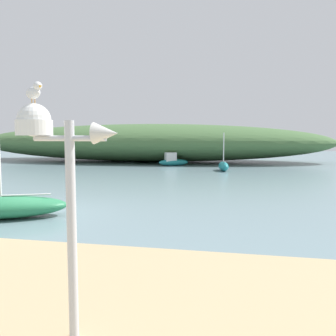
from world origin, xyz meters
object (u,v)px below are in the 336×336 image
at_px(seagull_on_radar, 34,92).
at_px(sailboat_far_right, 223,166).
at_px(mast_structure, 52,150).
at_px(motorboat_inner_mooring, 173,161).
at_px(sailboat_east_reach, 1,207).

height_order(seagull_on_radar, sailboat_far_right, seagull_on_radar).
height_order(mast_structure, motorboat_inner_mooring, mast_structure).
bearing_deg(seagull_on_radar, motorboat_inner_mooring, 97.34).
bearing_deg(mast_structure, seagull_on_radar, -177.66).
distance_m(sailboat_east_reach, sailboat_far_right, 19.29).
relative_size(mast_structure, sailboat_east_reach, 0.65).
distance_m(mast_structure, seagull_on_radar, 0.75).
height_order(sailboat_east_reach, sailboat_far_right, sailboat_east_reach).
bearing_deg(seagull_on_radar, mast_structure, 2.34).
bearing_deg(sailboat_far_right, motorboat_inner_mooring, 139.85).
relative_size(seagull_on_radar, sailboat_far_right, 0.11).
bearing_deg(sailboat_east_reach, motorboat_inner_mooring, 85.70).
xyz_separation_m(seagull_on_radar, sailboat_far_right, (1.24, 24.53, -2.91)).
distance_m(motorboat_inner_mooring, sailboat_far_right, 6.46).
distance_m(mast_structure, sailboat_east_reach, 8.78).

